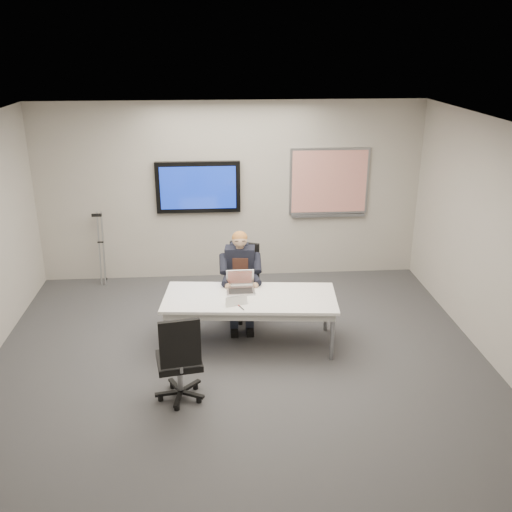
{
  "coord_description": "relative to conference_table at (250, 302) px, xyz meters",
  "views": [
    {
      "loc": [
        -0.25,
        -5.68,
        3.65
      ],
      "look_at": [
        0.24,
        0.84,
        1.14
      ],
      "focal_mm": 40.0,
      "sensor_mm": 36.0,
      "label": 1
    }
  ],
  "objects": [
    {
      "name": "wall_front",
      "position": [
        -0.15,
        -3.72,
        0.82
      ],
      "size": [
        6.0,
        0.02,
        2.8
      ],
      "primitive_type": "cube",
      "color": "#AAA499",
      "rests_on": "ground"
    },
    {
      "name": "tv_display",
      "position": [
        -0.65,
        2.23,
        0.92
      ],
      "size": [
        1.3,
        0.09,
        0.8
      ],
      "color": "black",
      "rests_on": "wall_back"
    },
    {
      "name": "laptop",
      "position": [
        -0.11,
        0.21,
        0.14
      ],
      "size": [
        0.36,
        0.33,
        0.25
      ],
      "rotation": [
        0.0,
        0.0,
        0.02
      ],
      "color": "#B1B1B3",
      "rests_on": "conference_table"
    },
    {
      "name": "floor",
      "position": [
        -0.15,
        -0.72,
        -0.58
      ],
      "size": [
        6.0,
        6.0,
        0.02
      ],
      "primitive_type": "cube",
      "color": "#353538",
      "rests_on": "ground"
    },
    {
      "name": "crutch",
      "position": [
        -2.19,
        2.1,
        0.02
      ],
      "size": [
        0.18,
        0.47,
        1.24
      ],
      "primitive_type": null,
      "rotation": [
        -0.17,
        0.0,
        0.03
      ],
      "color": "#999CA0",
      "rests_on": "ground"
    },
    {
      "name": "seated_person",
      "position": [
        -0.09,
        0.54,
        -0.07
      ],
      "size": [
        0.42,
        0.71,
        1.28
      ],
      "rotation": [
        0.0,
        0.0,
        -0.11
      ],
      "color": "#1C202F",
      "rests_on": "office_chair_far"
    },
    {
      "name": "conference_table",
      "position": [
        0.0,
        0.0,
        0.0
      ],
      "size": [
        2.2,
        1.08,
        0.66
      ],
      "rotation": [
        0.0,
        0.0,
        -0.09
      ],
      "color": "white",
      "rests_on": "ground"
    },
    {
      "name": "wall_right",
      "position": [
        2.85,
        -0.72,
        0.82
      ],
      "size": [
        0.02,
        6.0,
        2.8
      ],
      "primitive_type": "cube",
      "color": "#AAA499",
      "rests_on": "ground"
    },
    {
      "name": "pen",
      "position": [
        -0.13,
        -0.31,
        0.08
      ],
      "size": [
        0.07,
        0.14,
        0.01
      ],
      "primitive_type": "cylinder",
      "rotation": [
        0.0,
        1.57,
        1.99
      ],
      "color": "black",
      "rests_on": "conference_table"
    },
    {
      "name": "office_chair_near",
      "position": [
        -0.82,
        -1.17,
        -0.26
      ],
      "size": [
        0.57,
        0.57,
        1.04
      ],
      "rotation": [
        0.0,
        0.0,
        3.31
      ],
      "color": "black",
      "rests_on": "ground"
    },
    {
      "name": "office_chair_far",
      "position": [
        -0.07,
        0.78,
        -0.26
      ],
      "size": [
        0.64,
        0.64,
        1.03
      ],
      "rotation": [
        0.0,
        0.0,
        -0.36
      ],
      "color": "black",
      "rests_on": "ground"
    },
    {
      "name": "ceiling",
      "position": [
        -0.15,
        -0.72,
        2.22
      ],
      "size": [
        6.0,
        6.0,
        0.02
      ],
      "primitive_type": "cube",
      "color": "white",
      "rests_on": "wall_back"
    },
    {
      "name": "whiteboard",
      "position": [
        1.4,
        2.25,
        0.95
      ],
      "size": [
        1.25,
        0.08,
        1.1
      ],
      "color": "gray",
      "rests_on": "wall_back"
    },
    {
      "name": "wall_back",
      "position": [
        -0.15,
        2.28,
        0.82
      ],
      "size": [
        6.0,
        0.02,
        2.8
      ],
      "primitive_type": "cube",
      "color": "#AAA499",
      "rests_on": "ground"
    },
    {
      "name": "name_tent",
      "position": [
        -0.17,
        -0.21,
        0.13
      ],
      "size": [
        0.28,
        0.15,
        0.11
      ],
      "primitive_type": null,
      "rotation": [
        0.0,
        0.0,
        0.29
      ],
      "color": "silver",
      "rests_on": "conference_table"
    }
  ]
}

